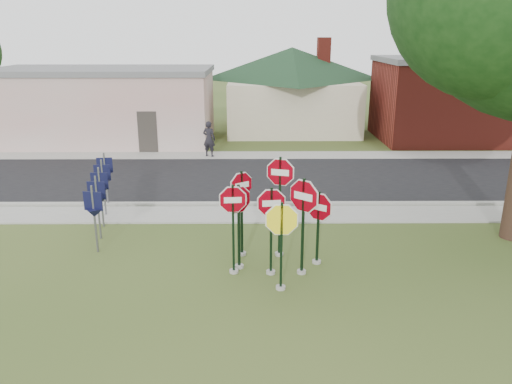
{
  "coord_description": "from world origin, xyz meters",
  "views": [
    {
      "loc": [
        -0.52,
        -10.75,
        6.03
      ],
      "look_at": [
        -0.43,
        2.0,
        1.97
      ],
      "focal_mm": 35.0,
      "sensor_mm": 36.0,
      "label": 1
    }
  ],
  "objects_px": {
    "stop_sign_center": "(271,220)",
    "stop_sign_left": "(233,218)",
    "stop_sign_yellow": "(282,235)",
    "pedestrian": "(209,139)"
  },
  "relations": [
    {
      "from": "stop_sign_center",
      "to": "pedestrian",
      "type": "height_order",
      "value": "stop_sign_center"
    },
    {
      "from": "stop_sign_left",
      "to": "pedestrian",
      "type": "height_order",
      "value": "stop_sign_left"
    },
    {
      "from": "stop_sign_center",
      "to": "stop_sign_left",
      "type": "height_order",
      "value": "stop_sign_left"
    },
    {
      "from": "stop_sign_center",
      "to": "stop_sign_yellow",
      "type": "bearing_deg",
      "value": -75.52
    },
    {
      "from": "stop_sign_center",
      "to": "stop_sign_left",
      "type": "xyz_separation_m",
      "value": [
        -0.97,
        0.06,
        0.02
      ]
    },
    {
      "from": "stop_sign_center",
      "to": "pedestrian",
      "type": "bearing_deg",
      "value": 101.67
    },
    {
      "from": "stop_sign_yellow",
      "to": "stop_sign_center",
      "type": "bearing_deg",
      "value": 104.48
    },
    {
      "from": "stop_sign_center",
      "to": "stop_sign_yellow",
      "type": "distance_m",
      "value": 0.87
    },
    {
      "from": "stop_sign_center",
      "to": "stop_sign_left",
      "type": "relative_size",
      "value": 0.98
    },
    {
      "from": "stop_sign_yellow",
      "to": "stop_sign_left",
      "type": "xyz_separation_m",
      "value": [
        -1.19,
        0.9,
        0.09
      ]
    }
  ]
}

